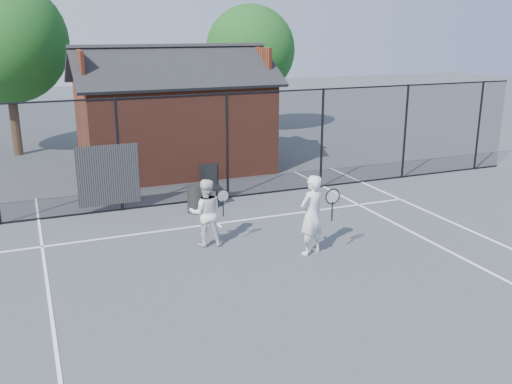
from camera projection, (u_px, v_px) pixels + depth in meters
name	position (u px, v px, depth m)	size (l,w,h in m)	color
ground	(264.00, 269.00, 11.53)	(80.00, 80.00, 0.00)	#41464A
court_lines	(293.00, 296.00, 10.36)	(11.02, 18.00, 0.01)	white
fence	(182.00, 152.00, 15.46)	(22.04, 3.00, 3.00)	black
clubhouse	(174.00, 122.00, 19.26)	(6.50, 4.36, 4.19)	maroon
tree_left	(5.00, 42.00, 20.71)	(4.48, 4.48, 6.44)	#372716
tree_right	(250.00, 50.00, 25.39)	(3.97, 3.97, 5.70)	#372716
player_front	(312.00, 215.00, 12.09)	(0.83, 0.67, 1.75)	silver
player_back	(206.00, 213.00, 12.61)	(0.88, 0.73, 1.53)	silver
chair_left	(209.00, 186.00, 15.59)	(0.50, 0.52, 1.04)	black
chair_right	(211.00, 186.00, 15.61)	(0.51, 0.54, 1.07)	black
waste_bin	(197.00, 198.00, 15.00)	(0.51, 0.51, 0.74)	black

